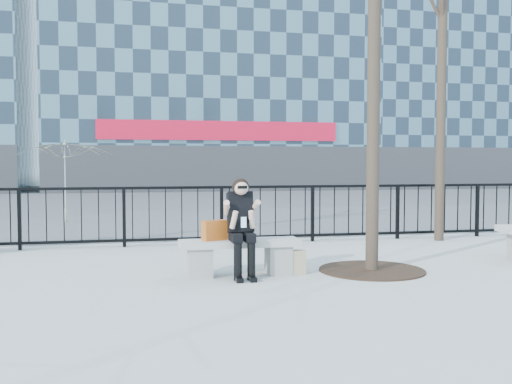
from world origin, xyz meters
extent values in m
plane|color=#9E9F99|center=(0.00, 0.00, 0.00)|extent=(120.00, 120.00, 0.00)
cube|color=#474747|center=(0.00, 15.00, 0.00)|extent=(60.00, 23.00, 0.01)
cube|color=black|center=(0.00, 3.00, 1.08)|extent=(14.00, 0.05, 0.05)
cube|color=black|center=(0.00, 3.00, 0.12)|extent=(14.00, 0.05, 0.05)
cube|color=#2D2D30|center=(3.00, 21.96, 1.20)|extent=(18.00, 0.08, 2.40)
cube|color=#AB0B24|center=(3.00, 21.90, 3.20)|extent=(12.60, 0.12, 1.00)
cube|color=slate|center=(20.00, 27.00, 10.00)|extent=(16.00, 10.00, 20.00)
cube|color=#2D2D30|center=(20.00, 21.96, 1.20)|extent=(16.00, 0.08, 2.40)
cylinder|color=black|center=(1.90, -0.10, 3.75)|extent=(0.18, 0.18, 7.50)
cylinder|color=black|center=(4.50, 2.60, 3.50)|extent=(0.18, 0.18, 7.00)
cylinder|color=black|center=(1.90, -0.10, 0.01)|extent=(1.50, 1.50, 0.02)
cube|color=slate|center=(-0.55, 0.00, 0.20)|extent=(0.32, 0.38, 0.40)
cube|color=slate|center=(0.55, 0.00, 0.20)|extent=(0.32, 0.38, 0.40)
cube|color=gray|center=(0.00, 0.00, 0.45)|extent=(1.65, 0.46, 0.09)
cube|color=#A94C14|center=(-0.34, 0.02, 0.63)|extent=(0.36, 0.25, 0.27)
cube|color=tan|center=(0.72, -0.11, 0.17)|extent=(0.36, 0.14, 0.33)
imported|color=yellow|center=(-3.13, 7.59, 1.07)|extent=(2.95, 2.99, 2.15)
camera|label=1|loc=(-1.39, -7.65, 1.55)|focal=40.00mm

